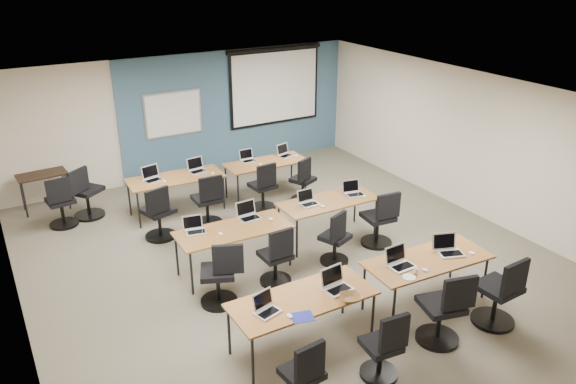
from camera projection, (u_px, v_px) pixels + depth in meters
floor at (288, 258)px, 9.29m from camera, size 8.00×9.00×0.02m
ceiling at (288, 98)px, 8.22m from camera, size 8.00×9.00×0.02m
wall_back at (186, 116)px, 12.33m from camera, size 8.00×0.04×2.70m
wall_front at (533, 343)px, 5.18m from camera, size 8.00×0.04×2.70m
wall_left at (8, 245)px, 6.91m from camera, size 0.04×9.00×2.70m
wall_right at (471, 143)px, 10.60m from camera, size 0.04×9.00×2.70m
blue_accent_panel at (238, 109)px, 12.89m from camera, size 5.50×0.04×2.70m
whiteboard at (173, 114)px, 12.10m from camera, size 1.28×0.03×0.98m
projector_screen at (275, 82)px, 13.06m from camera, size 2.40×0.10×1.82m
training_table_front_left at (303, 301)px, 6.96m from camera, size 1.85×0.77×0.73m
training_table_front_right at (428, 262)px, 7.84m from camera, size 1.82×0.76×0.73m
training_table_mid_left at (234, 232)px, 8.68m from camera, size 1.79×0.75×0.73m
training_table_mid_right at (328, 203)px, 9.68m from camera, size 1.75×0.73×0.73m
training_table_back_left at (176, 179)px, 10.68m from camera, size 1.80×0.75×0.73m
training_table_back_right at (266, 164)px, 11.45m from camera, size 1.68×0.70×0.73m
laptop_0 at (266, 307)px, 6.66m from camera, size 0.30×0.25×0.23m
mouse_0 at (290, 316)px, 6.58m from camera, size 0.07×0.10×0.03m
task_chair_0 at (304, 380)px, 6.10m from camera, size 0.46×0.46×0.95m
laptop_1 at (336, 284)px, 7.12m from camera, size 0.35×0.30×0.26m
mouse_1 at (360, 297)px, 6.94m from camera, size 0.08×0.10×0.03m
task_chair_1 at (384, 351)px, 6.54m from camera, size 0.46×0.46×0.95m
laptop_2 at (400, 261)px, 7.63m from camera, size 0.35×0.30×0.26m
mouse_2 at (425, 270)px, 7.53m from camera, size 0.09×0.11×0.03m
task_chair_2 at (444, 314)px, 7.14m from camera, size 0.56×0.56×1.04m
laptop_3 at (448, 249)px, 7.96m from camera, size 0.35×0.30×0.27m
mouse_3 at (472, 253)px, 7.95m from camera, size 0.09×0.11×0.03m
task_chair_3 at (500, 297)px, 7.48m from camera, size 0.58×0.58×1.05m
laptop_4 at (195, 228)px, 8.57m from camera, size 0.31×0.26×0.24m
mouse_4 at (221, 234)px, 8.49m from camera, size 0.08×0.11×0.04m
task_chair_4 at (221, 279)px, 7.93m from camera, size 0.57×0.53×1.01m
laptop_5 at (248, 214)px, 9.01m from camera, size 0.34×0.29×0.26m
mouse_5 at (271, 219)px, 8.97m from camera, size 0.09×0.11×0.04m
task_chair_5 at (277, 261)px, 8.44m from camera, size 0.49×0.49×0.97m
laptop_6 at (308, 201)px, 9.51m from camera, size 0.31×0.27×0.24m
mouse_6 at (322, 206)px, 9.42m from camera, size 0.09×0.12×0.04m
task_chair_6 at (336, 242)px, 8.99m from camera, size 0.49×0.47×0.95m
laptop_7 at (353, 191)px, 9.88m from camera, size 0.32×0.27×0.25m
mouse_7 at (364, 196)px, 9.81m from camera, size 0.06×0.09×0.03m
task_chair_7 at (380, 223)px, 9.56m from camera, size 0.54×0.54×1.02m
laptop_8 at (152, 177)px, 10.51m from camera, size 0.35×0.30×0.26m
mouse_8 at (165, 181)px, 10.45m from camera, size 0.08×0.10×0.03m
task_chair_8 at (159, 217)px, 9.77m from camera, size 0.55×0.54×1.02m
laptop_9 at (197, 168)px, 10.93m from camera, size 0.34×0.29×0.26m
mouse_9 at (213, 173)px, 10.82m from camera, size 0.07×0.10×0.03m
task_chair_9 at (208, 204)px, 10.27m from camera, size 0.54×0.54×1.01m
laptop_10 at (248, 158)px, 11.48m from camera, size 0.30×0.25×0.23m
mouse_10 at (260, 164)px, 11.28m from camera, size 0.08×0.11×0.03m
task_chair_10 at (264, 190)px, 10.90m from camera, size 0.51×0.51×0.99m
laptop_11 at (285, 153)px, 11.76m from camera, size 0.31×0.27×0.24m
mouse_11 at (296, 156)px, 11.74m from camera, size 0.08×0.10×0.03m
task_chair_11 at (303, 183)px, 11.26m from camera, size 0.50×0.47×0.96m
blue_mousepad at (302, 317)px, 6.58m from camera, size 0.31×0.28×0.01m
snack_bowl at (350, 298)px, 6.88m from camera, size 0.38×0.38×0.08m
snack_plate at (409, 277)px, 7.37m from camera, size 0.19×0.19×0.01m
coffee_cup at (416, 271)px, 7.46m from camera, size 0.06×0.06×0.05m
utility_table at (42, 178)px, 10.81m from camera, size 0.90×0.50×0.75m
spare_chair_a at (86, 197)px, 10.55m from camera, size 0.65×0.57×1.05m
spare_chair_b at (61, 206)px, 10.22m from camera, size 0.52×0.52×1.00m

